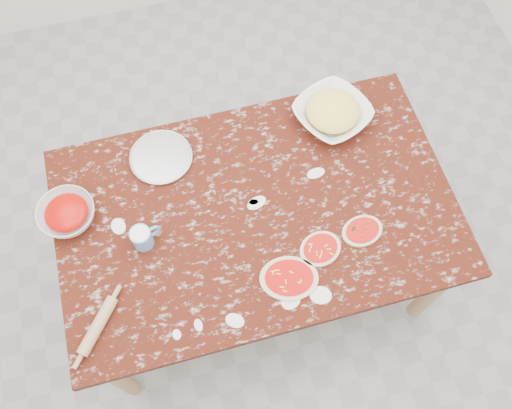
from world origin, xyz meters
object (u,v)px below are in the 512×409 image
(cheese_bowl, at_px, (332,114))
(flour_mug, at_px, (143,237))
(pizza_tray, at_px, (161,158))
(sauce_bowl, at_px, (67,214))
(rolling_pin, at_px, (98,326))
(worktable, at_px, (256,218))

(cheese_bowl, relative_size, flour_mug, 2.57)
(pizza_tray, distance_m, sauce_bowl, 0.44)
(pizza_tray, distance_m, cheese_bowl, 0.76)
(pizza_tray, relative_size, rolling_pin, 1.17)
(cheese_bowl, distance_m, rolling_pin, 1.28)
(cheese_bowl, distance_m, flour_mug, 0.96)
(cheese_bowl, xyz_separation_m, rolling_pin, (-1.11, -0.64, -0.02))
(cheese_bowl, bearing_deg, flour_mug, -158.05)
(cheese_bowl, bearing_deg, pizza_tray, -179.88)
(sauce_bowl, relative_size, rolling_pin, 1.02)
(sauce_bowl, xyz_separation_m, flour_mug, (0.27, -0.18, 0.01))
(sauce_bowl, distance_m, cheese_bowl, 1.17)
(sauce_bowl, relative_size, flour_mug, 1.91)
(flour_mug, distance_m, rolling_pin, 0.36)
(cheese_bowl, relative_size, rolling_pin, 1.37)
(worktable, distance_m, sauce_bowl, 0.75)
(sauce_bowl, distance_m, flour_mug, 0.33)
(cheese_bowl, height_order, rolling_pin, cheese_bowl)
(pizza_tray, distance_m, rolling_pin, 0.73)
(pizza_tray, xyz_separation_m, sauce_bowl, (-0.40, -0.18, 0.03))
(pizza_tray, xyz_separation_m, flour_mug, (-0.13, -0.36, 0.04))
(pizza_tray, relative_size, sauce_bowl, 1.15)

